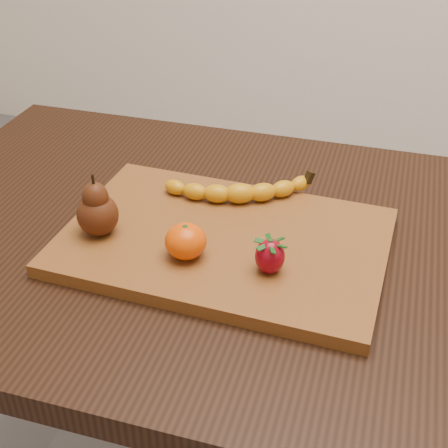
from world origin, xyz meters
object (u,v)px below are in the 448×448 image
(cutting_board, at_px, (224,242))
(pear, at_px, (96,205))
(table, at_px, (209,284))
(mandarin, at_px, (186,241))

(cutting_board, height_order, pear, pear)
(cutting_board, relative_size, pear, 4.92)
(table, relative_size, pear, 10.93)
(cutting_board, bearing_deg, mandarin, -118.70)
(pear, xyz_separation_m, mandarin, (0.14, -0.02, -0.02))
(table, bearing_deg, pear, -153.32)
(pear, distance_m, mandarin, 0.14)
(cutting_board, xyz_separation_m, mandarin, (-0.04, -0.06, 0.03))
(pear, relative_size, mandarin, 1.63)
(cutting_board, height_order, mandarin, mandarin)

